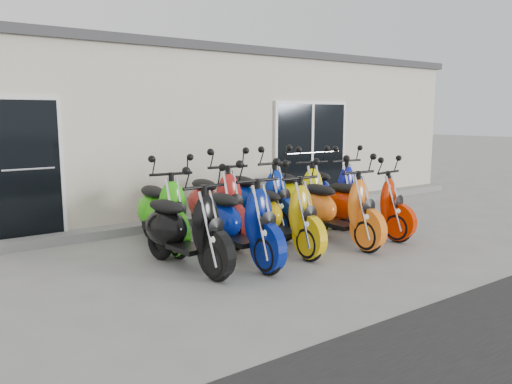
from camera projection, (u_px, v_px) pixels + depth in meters
ground at (278, 243)px, 7.94m from camera, size 80.00×80.00×0.00m
building at (145, 133)px, 11.88m from camera, size 14.00×6.00×3.20m
roof_cap at (142, 60)px, 11.62m from camera, size 14.20×6.20×0.16m
front_step at (213, 217)px, 9.55m from camera, size 14.00×0.40×0.15m
door_left at (27, 165)px, 7.66m from camera, size 1.07×0.08×2.22m
door_right at (311, 150)px, 10.98m from camera, size 2.02×0.08×2.22m
scooter_front_black at (184, 217)px, 6.48m from camera, size 0.96×2.01×1.43m
scooter_front_blue at (239, 210)px, 6.81m from camera, size 0.75×2.01×1.48m
scooter_front_orange_a at (281, 204)px, 7.39m from camera, size 0.74×1.94×1.42m
scooter_front_orange_b at (337, 198)px, 7.82m from camera, size 0.74×1.98×1.46m
scooter_front_red at (365, 195)px, 8.32m from camera, size 0.96×1.95×1.38m
scooter_back_green at (162, 201)px, 7.55m from camera, size 0.93×2.06×1.48m
scooter_back_red at (215, 193)px, 8.03m from camera, size 0.98×2.15×1.54m
scooter_back_blue at (256, 189)px, 8.49m from camera, size 0.86×2.12×1.54m
scooter_back_yellow at (297, 186)px, 9.05m from camera, size 1.01×2.11×1.50m
scooter_back_extra at (331, 182)px, 9.55m from camera, size 0.93×2.06×1.48m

